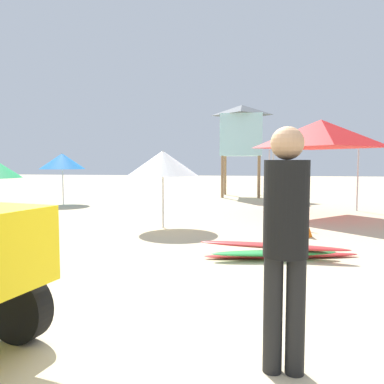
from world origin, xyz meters
The scene contains 8 objects.
ground centered at (0.00, 0.00, 0.00)m, with size 80.00×80.00×0.00m, color beige.
surfboard_pile centered at (1.15, 2.86, 0.12)m, with size 2.61×0.95×0.24m.
lifeguard_near_right centered at (1.02, -0.53, 1.04)m, with size 0.32×0.32×1.79m.
popup_canopy centered at (2.62, 8.07, 2.34)m, with size 2.79×2.79×2.74m.
lifeguard_tower centered at (0.19, 14.06, 2.95)m, with size 1.98×1.98×4.06m.
beach_umbrella_left centered at (-6.21, 9.91, 1.57)m, with size 1.65×1.65×1.86m.
beach_umbrella_far centered at (-1.32, 5.44, 1.51)m, with size 1.66×1.66×1.81m.
traffic_cone_near centered at (1.83, 4.84, 0.23)m, with size 0.32×0.32×0.46m, color orange.
Camera 1 is at (0.80, -3.32, 1.54)m, focal length 36.01 mm.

